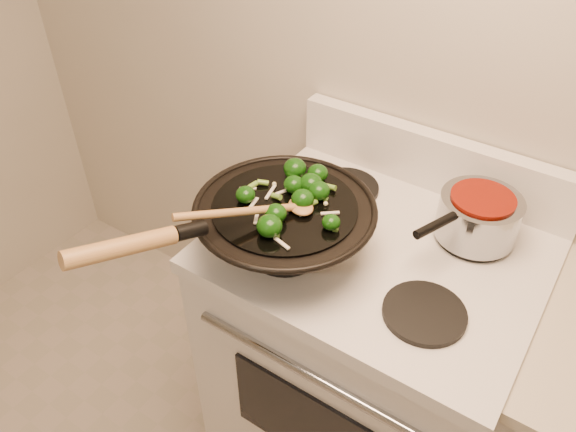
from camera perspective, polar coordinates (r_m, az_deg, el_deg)
The scene contains 5 objects.
stove at distance 1.73m, azimuth 7.79°, elevation -13.92°, with size 0.78×0.67×1.08m.
wok at distance 1.30m, azimuth -0.52°, elevation -0.96°, with size 0.42×0.68×0.25m.
stirfry at distance 1.28m, azimuth 0.76°, elevation 2.44°, with size 0.27×0.28×0.05m.
wooden_spoon at distance 1.21m, azimuth -2.18°, elevation 0.68°, with size 0.20×0.29×0.08m.
saucepan at distance 1.42m, azimuth 18.73°, elevation -0.02°, with size 0.20×0.30×0.11m.
Camera 1 is at (0.31, 0.20, 1.85)m, focal length 35.00 mm.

